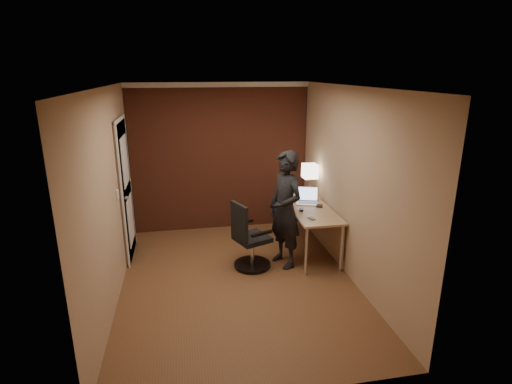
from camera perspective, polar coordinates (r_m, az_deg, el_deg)
The scene contains 9 objects.
room at distance 6.38m, azimuth -7.17°, elevation 5.00°, with size 4.00×4.00×4.00m.
desk at distance 6.06m, azimuth 8.22°, elevation -3.26°, with size 0.60×1.50×0.73m.
desk_lamp at distance 6.37m, azimuth 7.71°, elevation 2.92°, with size 0.22×0.22×0.54m.
laptop at distance 6.18m, azimuth 7.32°, elevation -0.92°, with size 0.39×0.34×0.23m.
mouse at distance 5.82m, azimuth 6.49°, elevation -2.53°, with size 0.06×0.10×0.03m, color black.
phone at distance 5.53m, azimuth 7.96°, elevation -3.77°, with size 0.06×0.12×0.01m, color black.
wallet at distance 6.03m, azimuth 9.06°, elevation -1.97°, with size 0.09×0.11×0.02m, color black.
office_chair at distance 5.58m, azimuth -1.08°, elevation -6.89°, with size 0.56×0.61×0.96m.
person at distance 5.55m, azimuth 4.23°, elevation -2.54°, with size 0.60×0.40×1.66m, color black.
Camera 1 is at (-0.63, -4.69, 2.68)m, focal length 28.00 mm.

